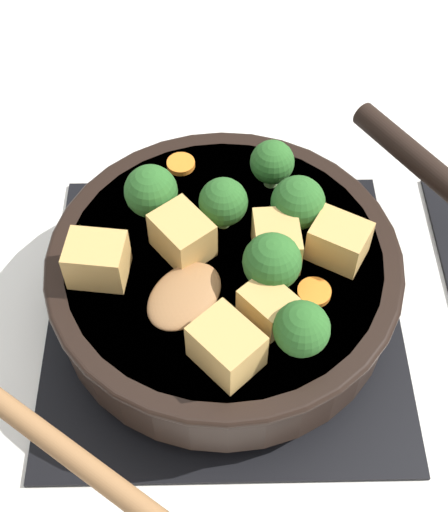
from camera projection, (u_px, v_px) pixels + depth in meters
The scene contains 19 objects.
ground_plane at pixel (224, 312), 0.64m from camera, with size 2.40×2.40×0.00m, color white.
front_burner_grate at pixel (224, 305), 0.63m from camera, with size 0.31×0.31×0.03m.
skillet_pan at pixel (226, 273), 0.59m from camera, with size 0.33×0.37×0.06m.
wooden_spoon at pixel (118, 371), 0.50m from camera, with size 0.23×0.22×0.02m.
tofu_cube_center_large at pixel (339, 241), 0.56m from camera, with size 0.04×0.03×0.03m, color tan.
tofu_cube_near_handle at pixel (182, 235), 0.56m from camera, with size 0.04×0.04×0.04m, color tan.
tofu_cube_east_chunk at pixel (97, 260), 0.55m from camera, with size 0.04×0.04×0.04m, color tan.
tofu_cube_west_chunk at pixel (276, 237), 0.56m from camera, with size 0.04×0.03×0.03m, color tan.
tofu_cube_back_piece at pixel (222, 347), 0.50m from camera, with size 0.05×0.04×0.04m, color tan.
tofu_cube_front_piece at pixel (268, 306), 0.52m from camera, with size 0.04×0.03×0.03m, color tan.
broccoli_floret_near_spoon at pixel (151, 192), 0.57m from camera, with size 0.04×0.04×0.05m.
broccoli_floret_center_top at pixel (298, 203), 0.57m from camera, with size 0.04×0.04×0.05m.
broccoli_floret_east_rim at pixel (272, 163), 0.60m from camera, with size 0.04×0.04×0.04m.
broccoli_floret_west_rim at pixel (302, 329), 0.50m from camera, with size 0.04×0.04×0.05m.
broccoli_floret_north_edge at pixel (222, 202), 0.57m from camera, with size 0.04×0.04×0.05m.
broccoli_floret_south_cluster at pixel (272, 262), 0.53m from camera, with size 0.04×0.04×0.05m.
carrot_slice_orange_thin at pixel (181, 164), 0.63m from camera, with size 0.02×0.02×0.01m, color orange.
carrot_slice_near_center at pixel (339, 225), 0.59m from camera, with size 0.03×0.03×0.01m, color orange.
carrot_slice_edge_slice at pixel (314, 292), 0.55m from camera, with size 0.03×0.03×0.01m, color orange.
Camera 1 is at (0.34, -0.01, 0.54)m, focal length 50.00 mm.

